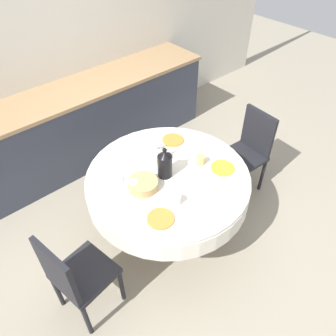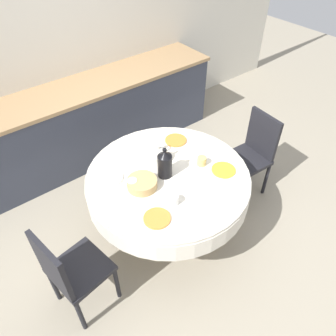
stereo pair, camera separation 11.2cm
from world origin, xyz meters
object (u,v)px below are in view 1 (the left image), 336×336
Objects in this scene: chair_right at (75,275)px; coffee_carafe at (165,164)px; chair_left at (248,149)px; teapot at (158,155)px.

chair_right is 3.16× the size of coffee_carafe.
coffee_carafe is (-1.07, 0.10, 0.35)m from chair_left.
teapot is (1.08, 0.35, 0.31)m from chair_right.
chair_left is 2.08m from chair_right.
chair_left is at bearing -14.98° from teapot.
chair_left is 3.16× the size of coffee_carafe.
coffee_carafe reaches higher than teapot.
chair_right is 4.74× the size of teapot.
chair_left is at bearing 83.31° from chair_right.
teapot is (0.07, 0.17, -0.04)m from coffee_carafe.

